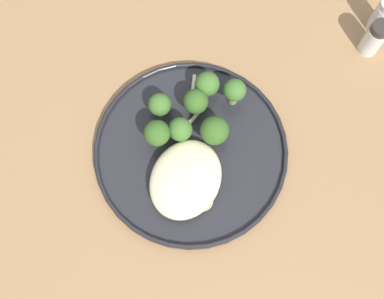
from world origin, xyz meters
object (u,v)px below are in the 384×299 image
(pepper_shaker, at_px, (374,38))
(salt_shaker, at_px, (383,16))
(broccoli_floret_split_head, at_px, (180,130))
(broccoli_floret_center_pile, at_px, (157,134))
(seared_scallop_front_small, at_px, (203,201))
(broccoli_floret_front_edge, at_px, (235,91))
(dinner_plate, at_px, (192,152))
(seared_scallop_half_hidden, at_px, (163,189))
(broccoli_floret_near_rim, at_px, (196,102))
(seared_scallop_rear_pale, at_px, (190,174))
(seared_scallop_on_noodles, at_px, (183,192))
(broccoli_floret_left_leaning, at_px, (207,84))
(broccoli_floret_beside_noodles, at_px, (215,131))
(broccoli_floret_small_sprig, at_px, (160,105))

(pepper_shaker, bearing_deg, salt_shaker, 180.00)
(broccoli_floret_split_head, bearing_deg, broccoli_floret_center_pile, -50.45)
(seared_scallop_front_small, distance_m, broccoli_floret_front_edge, 0.17)
(dinner_plate, xyz_separation_m, seared_scallop_half_hidden, (0.07, -0.01, 0.01))
(salt_shaker, bearing_deg, broccoli_floret_near_rim, -38.90)
(seared_scallop_rear_pale, bearing_deg, broccoli_floret_front_edge, 175.38)
(seared_scallop_on_noodles, xyz_separation_m, salt_shaker, (-0.39, 0.17, 0.01))
(broccoli_floret_near_rim, height_order, salt_shaker, salt_shaker)
(broccoli_floret_split_head, bearing_deg, broccoli_floret_left_leaning, 174.48)
(broccoli_floret_split_head, height_order, salt_shaker, salt_shaker)
(seared_scallop_half_hidden, bearing_deg, broccoli_floret_near_rim, -176.39)
(seared_scallop_rear_pale, bearing_deg, seared_scallop_half_hidden, -35.68)
(broccoli_floret_front_edge, distance_m, broccoli_floret_split_head, 0.10)
(seared_scallop_rear_pale, bearing_deg, broccoli_floret_near_rim, -160.21)
(dinner_plate, relative_size, broccoli_floret_beside_noodles, 5.07)
(seared_scallop_half_hidden, relative_size, broccoli_floret_front_edge, 0.63)
(seared_scallop_front_small, distance_m, salt_shaker, 0.41)
(seared_scallop_on_noodles, distance_m, broccoli_floret_front_edge, 0.17)
(seared_scallop_on_noodles, height_order, pepper_shaker, pepper_shaker)
(broccoli_floret_front_edge, height_order, broccoli_floret_near_rim, broccoli_floret_front_edge)
(seared_scallop_half_hidden, bearing_deg, seared_scallop_on_noodles, 104.20)
(seared_scallop_rear_pale, bearing_deg, salt_shaker, 153.98)
(broccoli_floret_front_edge, distance_m, broccoli_floret_left_leaning, 0.04)
(seared_scallop_on_noodles, bearing_deg, broccoli_floret_front_edge, 176.75)
(dinner_plate, relative_size, broccoli_floret_front_edge, 5.08)
(seared_scallop_on_noodles, height_order, seared_scallop_front_small, same)
(seared_scallop_on_noodles, distance_m, broccoli_floret_beside_noodles, 0.10)
(broccoli_floret_left_leaning, distance_m, pepper_shaker, 0.27)
(dinner_plate, distance_m, broccoli_floret_small_sprig, 0.08)
(seared_scallop_front_small, xyz_separation_m, broccoli_floret_near_rim, (-0.13, -0.07, 0.02))
(broccoli_floret_beside_noodles, relative_size, broccoli_floret_center_pile, 0.98)
(seared_scallop_half_hidden, xyz_separation_m, broccoli_floret_left_leaning, (-0.17, -0.00, 0.02))
(broccoli_floret_near_rim, bearing_deg, broccoli_floret_split_head, -4.19)
(seared_scallop_rear_pale, height_order, seared_scallop_front_small, seared_scallop_front_small)
(dinner_plate, relative_size, seared_scallop_on_noodles, 12.35)
(seared_scallop_front_small, bearing_deg, broccoli_floret_split_head, -138.02)
(seared_scallop_front_small, distance_m, broccoli_floret_split_head, 0.11)
(seared_scallop_front_small, distance_m, broccoli_floret_beside_noodles, 0.10)
(broccoli_floret_beside_noodles, xyz_separation_m, pepper_shaker, (-0.25, 0.17, -0.01))
(dinner_plate, height_order, broccoli_floret_beside_noodles, broccoli_floret_beside_noodles)
(seared_scallop_on_noodles, height_order, broccoli_floret_front_edge, broccoli_floret_front_edge)
(seared_scallop_front_small, bearing_deg, broccoli_floret_small_sprig, -131.62)
(seared_scallop_rear_pale, height_order, broccoli_floret_beside_noodles, broccoli_floret_beside_noodles)
(dinner_plate, distance_m, broccoli_floret_beside_noodles, 0.05)
(seared_scallop_on_noodles, relative_size, broccoli_floret_small_sprig, 0.52)
(broccoli_floret_front_edge, height_order, broccoli_floret_left_leaning, broccoli_floret_front_edge)
(seared_scallop_on_noodles, distance_m, broccoli_floret_small_sprig, 0.13)
(dinner_plate, xyz_separation_m, broccoli_floret_near_rim, (-0.06, -0.02, 0.03))
(broccoli_floret_front_edge, distance_m, pepper_shaker, 0.24)
(broccoli_floret_beside_noodles, height_order, salt_shaker, same)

